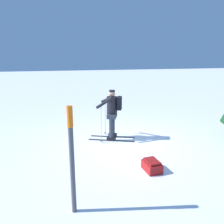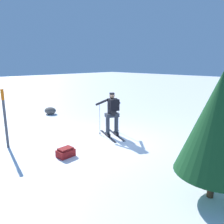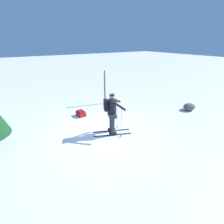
% 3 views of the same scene
% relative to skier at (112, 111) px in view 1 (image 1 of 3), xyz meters
% --- Properties ---
extents(ground_plane, '(80.00, 80.00, 0.00)m').
position_rel_skier_xyz_m(ground_plane, '(0.27, -0.39, -0.98)').
color(ground_plane, white).
extents(skier, '(1.61, 1.17, 1.70)m').
position_rel_skier_xyz_m(skier, '(0.00, 0.00, 0.00)').
color(skier, black).
rests_on(skier, ground_plane).
extents(dropped_backpack, '(0.38, 0.52, 0.28)m').
position_rel_skier_xyz_m(dropped_backpack, '(0.35, -2.36, -0.85)').
color(dropped_backpack, maroon).
rests_on(dropped_backpack, ground_plane).
extents(trail_marker, '(0.10, 0.10, 1.98)m').
position_rel_skier_xyz_m(trail_marker, '(-1.67, -3.33, 0.16)').
color(trail_marker, '#4C4C51').
rests_on(trail_marker, ground_plane).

